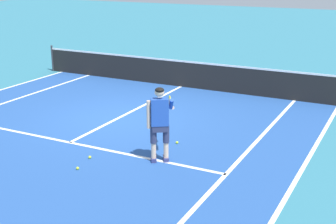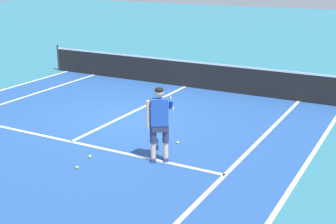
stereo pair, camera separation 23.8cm
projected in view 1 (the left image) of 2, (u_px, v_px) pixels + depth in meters
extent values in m
plane|color=teal|center=(118.00, 118.00, 13.52)|extent=(80.00, 80.00, 0.00)
cube|color=#234C93|center=(101.00, 127.00, 12.79)|extent=(10.98, 10.55, 0.00)
cube|color=white|center=(70.00, 142.00, 11.66)|extent=(8.23, 0.10, 0.01)
cube|color=white|center=(136.00, 109.00, 14.38)|extent=(0.10, 6.40, 0.01)
cube|color=white|center=(246.00, 153.00, 11.00)|extent=(0.10, 10.15, 0.01)
cube|color=white|center=(305.00, 164.00, 10.40)|extent=(0.10, 10.15, 0.01)
cylinder|color=#333338|center=(52.00, 58.00, 19.53)|extent=(0.08, 0.08, 1.07)
cube|color=black|center=(181.00, 74.00, 16.97)|extent=(11.84, 0.02, 0.91)
cube|color=white|center=(181.00, 61.00, 16.82)|extent=(11.84, 0.03, 0.06)
cube|color=navy|center=(154.00, 159.00, 10.55)|extent=(0.25, 0.29, 0.09)
cube|color=navy|center=(166.00, 158.00, 10.58)|extent=(0.25, 0.29, 0.09)
cylinder|color=beige|center=(154.00, 150.00, 10.45)|extent=(0.11, 0.11, 0.36)
cylinder|color=#2D3351|center=(153.00, 134.00, 10.33)|extent=(0.14, 0.14, 0.41)
cylinder|color=beige|center=(166.00, 150.00, 10.48)|extent=(0.11, 0.11, 0.36)
cylinder|color=#2D3351|center=(166.00, 134.00, 10.36)|extent=(0.14, 0.14, 0.41)
cube|color=#2D3351|center=(160.00, 127.00, 10.30)|extent=(0.39, 0.35, 0.20)
cube|color=#234CAD|center=(160.00, 112.00, 10.20)|extent=(0.44, 0.39, 0.60)
cylinder|color=beige|center=(149.00, 115.00, 10.19)|extent=(0.09, 0.09, 0.62)
cylinder|color=#234CAD|center=(171.00, 104.00, 10.27)|extent=(0.22, 0.27, 0.29)
cylinder|color=beige|center=(172.00, 107.00, 10.51)|extent=(0.23, 0.29, 0.14)
sphere|color=beige|center=(159.00, 92.00, 10.08)|extent=(0.21, 0.21, 0.21)
ellipsoid|color=black|center=(160.00, 90.00, 10.04)|extent=(0.28, 0.28, 0.12)
cylinder|color=#232326|center=(171.00, 106.00, 10.73)|extent=(0.14, 0.18, 0.03)
cylinder|color=yellow|center=(171.00, 104.00, 10.88)|extent=(0.08, 0.10, 0.02)
torus|color=yellow|center=(170.00, 102.00, 11.05)|extent=(0.18, 0.26, 0.30)
cylinder|color=silver|center=(170.00, 102.00, 11.05)|extent=(0.14, 0.21, 0.25)
sphere|color=#CCE02D|center=(78.00, 168.00, 10.10)|extent=(0.07, 0.07, 0.07)
sphere|color=#CCE02D|center=(177.00, 143.00, 11.57)|extent=(0.07, 0.07, 0.07)
sphere|color=#CCE02D|center=(90.00, 157.00, 10.68)|extent=(0.07, 0.07, 0.07)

